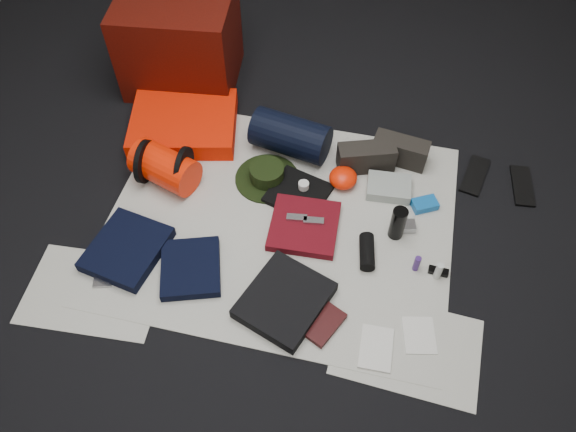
% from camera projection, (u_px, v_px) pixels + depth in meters
% --- Properties ---
extents(floor, '(4.50, 4.50, 0.02)m').
position_uv_depth(floor, '(280.00, 222.00, 2.66)').
color(floor, black).
rests_on(floor, ground).
extents(newspaper_mat, '(1.60, 1.30, 0.01)m').
position_uv_depth(newspaper_mat, '(280.00, 221.00, 2.65)').
color(newspaper_mat, silver).
rests_on(newspaper_mat, floor).
extents(newspaper_sheet_front_left, '(0.61, 0.44, 0.00)m').
position_uv_depth(newspaper_sheet_front_left, '(94.00, 291.00, 2.43)').
color(newspaper_sheet_front_left, silver).
rests_on(newspaper_sheet_front_left, floor).
extents(newspaper_sheet_front_right, '(0.60, 0.43, 0.00)m').
position_uv_depth(newspaper_sheet_front_right, '(407.00, 347.00, 2.27)').
color(newspaper_sheet_front_right, silver).
rests_on(newspaper_sheet_front_right, floor).
extents(red_cabinet, '(0.66, 0.57, 0.50)m').
position_uv_depth(red_cabinet, '(180.00, 41.00, 3.08)').
color(red_cabinet, '#440A04').
rests_on(red_cabinet, floor).
extents(sleeping_pad, '(0.63, 0.56, 0.10)m').
position_uv_depth(sleeping_pad, '(184.00, 124.00, 2.97)').
color(sleeping_pad, '#F51E02').
rests_on(sleeping_pad, newspaper_mat).
extents(stuff_sack, '(0.36, 0.28, 0.19)m').
position_uv_depth(stuff_sack, '(165.00, 167.00, 2.73)').
color(stuff_sack, '#F11F04').
rests_on(stuff_sack, newspaper_mat).
extents(sack_strap_left, '(0.02, 0.22, 0.22)m').
position_uv_depth(sack_strap_left, '(145.00, 162.00, 2.73)').
color(sack_strap_left, black).
rests_on(sack_strap_left, newspaper_mat).
extents(sack_strap_right, '(0.02, 0.22, 0.22)m').
position_uv_depth(sack_strap_right, '(184.00, 169.00, 2.70)').
color(sack_strap_right, black).
rests_on(sack_strap_right, newspaper_mat).
extents(navy_duffel, '(0.42, 0.27, 0.20)m').
position_uv_depth(navy_duffel, '(291.00, 136.00, 2.84)').
color(navy_duffel, black).
rests_on(navy_duffel, newspaper_mat).
extents(boonie_brim, '(0.42, 0.42, 0.01)m').
position_uv_depth(boonie_brim, '(267.00, 178.00, 2.80)').
color(boonie_brim, black).
rests_on(boonie_brim, newspaper_mat).
extents(boonie_crown, '(0.17, 0.17, 0.07)m').
position_uv_depth(boonie_crown, '(267.00, 173.00, 2.77)').
color(boonie_crown, black).
rests_on(boonie_crown, boonie_brim).
extents(hiking_boot_left, '(0.30, 0.19, 0.14)m').
position_uv_depth(hiking_boot_left, '(366.00, 157.00, 2.79)').
color(hiking_boot_left, black).
rests_on(hiking_boot_left, newspaper_mat).
extents(hiking_boot_right, '(0.29, 0.14, 0.14)m').
position_uv_depth(hiking_boot_right, '(400.00, 151.00, 2.82)').
color(hiking_boot_right, black).
rests_on(hiking_boot_right, newspaper_mat).
extents(flip_flop_left, '(0.15, 0.27, 0.01)m').
position_uv_depth(flip_flop_left, '(475.00, 175.00, 2.82)').
color(flip_flop_left, black).
rests_on(flip_flop_left, floor).
extents(flip_flop_right, '(0.12, 0.26, 0.01)m').
position_uv_depth(flip_flop_right, '(522.00, 186.00, 2.77)').
color(flip_flop_right, black).
rests_on(flip_flop_right, floor).
extents(trousers_navy_a, '(0.36, 0.39, 0.05)m').
position_uv_depth(trousers_navy_a, '(127.00, 249.00, 2.52)').
color(trousers_navy_a, black).
rests_on(trousers_navy_a, newspaper_mat).
extents(trousers_navy_b, '(0.33, 0.36, 0.05)m').
position_uv_depth(trousers_navy_b, '(191.00, 268.00, 2.46)').
color(trousers_navy_b, black).
rests_on(trousers_navy_b, newspaper_mat).
extents(trousers_charcoal, '(0.42, 0.44, 0.06)m').
position_uv_depth(trousers_charcoal, '(285.00, 300.00, 2.36)').
color(trousers_charcoal, black).
rests_on(trousers_charcoal, newspaper_mat).
extents(black_tshirt, '(0.33, 0.32, 0.03)m').
position_uv_depth(black_tshirt, '(298.00, 193.00, 2.73)').
color(black_tshirt, black).
rests_on(black_tshirt, newspaper_mat).
extents(red_shirt, '(0.33, 0.33, 0.04)m').
position_uv_depth(red_shirt, '(304.00, 226.00, 2.60)').
color(red_shirt, '#5A0912').
rests_on(red_shirt, newspaper_mat).
extents(orange_stuff_sack, '(0.18, 0.18, 0.09)m').
position_uv_depth(orange_stuff_sack, '(343.00, 178.00, 2.75)').
color(orange_stuff_sack, '#F11F04').
rests_on(orange_stuff_sack, newspaper_mat).
extents(first_aid_pouch, '(0.22, 0.17, 0.05)m').
position_uv_depth(first_aid_pouch, '(389.00, 187.00, 2.74)').
color(first_aid_pouch, gray).
rests_on(first_aid_pouch, newspaper_mat).
extents(water_bottle, '(0.08, 0.08, 0.17)m').
position_uv_depth(water_bottle, '(398.00, 223.00, 2.53)').
color(water_bottle, black).
rests_on(water_bottle, newspaper_mat).
extents(speaker, '(0.10, 0.18, 0.07)m').
position_uv_depth(speaker, '(367.00, 252.00, 2.50)').
color(speaker, black).
rests_on(speaker, newspaper_mat).
extents(compact_camera, '(0.11, 0.08, 0.04)m').
position_uv_depth(compact_camera, '(404.00, 226.00, 2.60)').
color(compact_camera, '#A6A6AB').
rests_on(compact_camera, newspaper_mat).
extents(cyan_case, '(0.14, 0.12, 0.04)m').
position_uv_depth(cyan_case, '(425.00, 204.00, 2.68)').
color(cyan_case, '#115BA5').
rests_on(cyan_case, newspaper_mat).
extents(toiletry_purple, '(0.03, 0.03, 0.08)m').
position_uv_depth(toiletry_purple, '(417.00, 263.00, 2.46)').
color(toiletry_purple, '#3D2067').
rests_on(toiletry_purple, newspaper_mat).
extents(toiletry_clear, '(0.03, 0.03, 0.09)m').
position_uv_depth(toiletry_clear, '(439.00, 271.00, 2.43)').
color(toiletry_clear, beige).
rests_on(toiletry_clear, newspaper_mat).
extents(paperback_book, '(0.19, 0.22, 0.03)m').
position_uv_depth(paperback_book, '(323.00, 323.00, 2.32)').
color(paperback_book, black).
rests_on(paperback_book, newspaper_mat).
extents(map_booklet, '(0.14, 0.19, 0.01)m').
position_uv_depth(map_booklet, '(376.00, 348.00, 2.26)').
color(map_booklet, silver).
rests_on(map_booklet, newspaper_mat).
extents(map_printout, '(0.16, 0.19, 0.01)m').
position_uv_depth(map_printout, '(419.00, 335.00, 2.30)').
color(map_printout, silver).
rests_on(map_printout, newspaper_mat).
extents(sunglasses, '(0.09, 0.04, 0.02)m').
position_uv_depth(sunglasses, '(438.00, 271.00, 2.47)').
color(sunglasses, black).
rests_on(sunglasses, newspaper_mat).
extents(key_cluster, '(0.10, 0.10, 0.01)m').
position_uv_depth(key_cluster, '(103.00, 279.00, 2.45)').
color(key_cluster, '#A6A6AB').
rests_on(key_cluster, newspaper_mat).
extents(tape_roll, '(0.05, 0.05, 0.04)m').
position_uv_depth(tape_roll, '(304.00, 185.00, 2.72)').
color(tape_roll, silver).
rests_on(tape_roll, black_tshirt).
extents(energy_bar_a, '(0.10, 0.05, 0.01)m').
position_uv_depth(energy_bar_a, '(297.00, 218.00, 2.60)').
color(energy_bar_a, '#A6A6AB').
rests_on(energy_bar_a, red_shirt).
extents(energy_bar_b, '(0.10, 0.05, 0.01)m').
position_uv_depth(energy_bar_b, '(314.00, 221.00, 2.59)').
color(energy_bar_b, '#A6A6AB').
rests_on(energy_bar_b, red_shirt).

